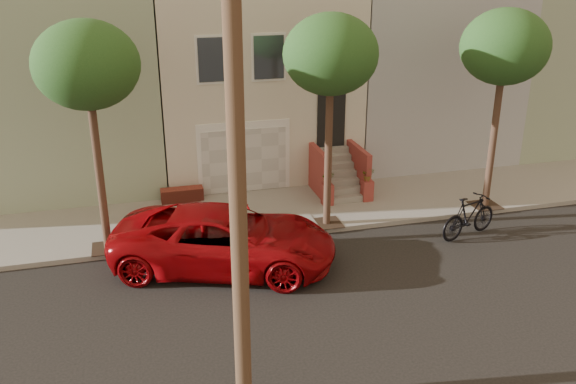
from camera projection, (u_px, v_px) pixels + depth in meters
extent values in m
plane|color=black|center=(338.00, 296.00, 15.25)|extent=(90.00, 90.00, 0.00)
cube|color=gray|center=(283.00, 211.00, 20.03)|extent=(40.00, 3.70, 0.15)
cube|color=beige|center=(245.00, 70.00, 23.97)|extent=(7.00, 8.00, 7.00)
cube|color=#8CA283|center=(62.00, 78.00, 22.33)|extent=(6.50, 8.00, 7.00)
cube|color=#94979C|center=(405.00, 62.00, 25.61)|extent=(6.50, 8.00, 7.00)
cube|color=#8CA283|center=(540.00, 55.00, 27.18)|extent=(6.50, 8.00, 7.00)
cube|color=silver|center=(244.00, 157.00, 21.00)|extent=(3.20, 0.12, 2.50)
cube|color=beige|center=(244.00, 160.00, 20.99)|extent=(2.90, 0.06, 2.20)
cube|color=gray|center=(256.00, 211.00, 19.78)|extent=(3.20, 3.70, 0.02)
cube|color=maroon|center=(182.00, 195.00, 20.56)|extent=(1.40, 0.45, 0.44)
cube|color=black|center=(331.00, 119.00, 21.29)|extent=(1.00, 0.06, 2.00)
cube|color=#3F4751|center=(214.00, 60.00, 19.51)|extent=(1.00, 0.06, 1.40)
cube|color=silver|center=(214.00, 60.00, 19.53)|extent=(1.15, 0.05, 1.55)
cube|color=#3F4751|center=(269.00, 57.00, 19.95)|extent=(1.00, 0.06, 1.40)
cube|color=silver|center=(269.00, 57.00, 19.96)|extent=(1.15, 0.05, 1.55)
cube|color=#3F4751|center=(321.00, 55.00, 20.38)|extent=(1.00, 0.06, 1.40)
cube|color=silver|center=(321.00, 55.00, 20.40)|extent=(1.15, 0.05, 1.55)
cube|color=gray|center=(347.00, 199.00, 20.52)|extent=(1.20, 0.28, 0.20)
cube|color=gray|center=(344.00, 190.00, 20.70)|extent=(1.20, 0.28, 0.20)
cube|color=gray|center=(341.00, 182.00, 20.88)|extent=(1.20, 0.28, 0.20)
cube|color=gray|center=(339.00, 174.00, 21.06)|extent=(1.20, 0.28, 0.20)
cube|color=gray|center=(336.00, 166.00, 21.23)|extent=(1.20, 0.28, 0.20)
cube|color=gray|center=(334.00, 158.00, 21.41)|extent=(1.20, 0.28, 0.20)
cube|color=gray|center=(331.00, 150.00, 21.59)|extent=(1.20, 0.28, 0.20)
cube|color=maroon|center=(319.00, 173.00, 20.85)|extent=(0.18, 1.96, 1.60)
cube|color=maroon|center=(358.00, 169.00, 21.19)|extent=(0.18, 1.96, 1.60)
cube|color=maroon|center=(327.00, 194.00, 20.22)|extent=(0.35, 0.35, 0.70)
imported|color=#1A4518|center=(328.00, 178.00, 20.01)|extent=(0.40, 0.35, 0.45)
cube|color=maroon|center=(367.00, 190.00, 20.56)|extent=(0.35, 0.35, 0.70)
imported|color=#1A4518|center=(368.00, 174.00, 20.35)|extent=(0.41, 0.35, 0.45)
cube|color=#2D2116|center=(108.00, 248.00, 17.37)|extent=(0.90, 0.90, 0.02)
cylinder|color=#372419|center=(100.00, 178.00, 16.60)|extent=(0.22, 0.22, 4.20)
ellipsoid|color=#1A4518|center=(86.00, 65.00, 15.48)|extent=(2.70, 2.57, 2.29)
cube|color=#2D2116|center=(327.00, 223.00, 18.94)|extent=(0.90, 0.90, 0.02)
cylinder|color=#372419|center=(328.00, 159.00, 18.17)|extent=(0.22, 0.22, 4.20)
ellipsoid|color=#1A4518|center=(331.00, 54.00, 17.05)|extent=(2.70, 2.57, 2.29)
cube|color=#2D2116|center=(485.00, 205.00, 20.27)|extent=(0.90, 0.90, 0.02)
cylinder|color=#372419|center=(493.00, 144.00, 19.50)|extent=(0.22, 0.22, 4.20)
ellipsoid|color=#1A4518|center=(505.00, 47.00, 18.38)|extent=(2.70, 2.57, 2.29)
cylinder|color=#412D1E|center=(236.00, 151.00, 9.81)|extent=(0.30, 0.30, 10.00)
imported|color=#8C060A|center=(225.00, 239.00, 16.36)|extent=(6.49, 4.54, 1.65)
imported|color=black|center=(469.00, 216.00, 18.19)|extent=(2.24, 1.25, 1.30)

